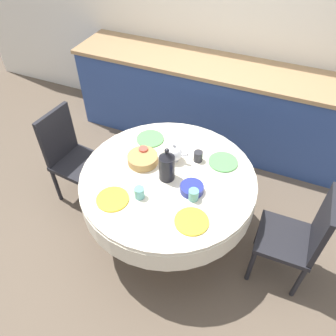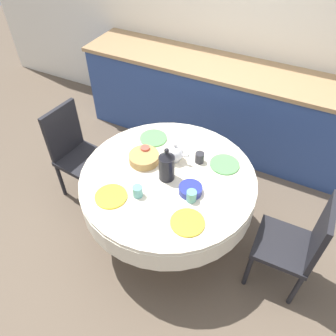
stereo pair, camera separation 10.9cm
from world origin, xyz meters
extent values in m
plane|color=brown|center=(0.00, 0.00, 0.00)|extent=(12.00, 12.00, 0.00)
cube|color=silver|center=(0.00, 1.77, 1.30)|extent=(7.00, 0.05, 2.60)
cube|color=#2D4784|center=(0.00, 1.43, 0.45)|extent=(3.20, 0.60, 0.90)
cube|color=#A37F56|center=(0.00, 1.43, 0.92)|extent=(3.24, 0.64, 0.04)
cylinder|color=brown|center=(0.00, 0.00, 0.02)|extent=(0.44, 0.44, 0.04)
cylinder|color=brown|center=(0.00, 0.00, 0.28)|extent=(0.11, 0.11, 0.47)
cylinder|color=silver|center=(0.00, 0.00, 0.60)|extent=(1.34, 1.34, 0.18)
cylinder|color=silver|center=(0.00, 0.00, 0.71)|extent=(1.33, 1.33, 0.03)
cube|color=black|center=(0.94, 0.01, 0.42)|extent=(0.41, 0.41, 0.04)
cube|color=black|center=(1.12, 0.02, 0.68)|extent=(0.04, 0.38, 0.48)
cylinder|color=black|center=(0.76, -0.16, 0.20)|extent=(0.04, 0.04, 0.40)
cylinder|color=black|center=(0.76, 0.19, 0.20)|extent=(0.04, 0.04, 0.40)
cylinder|color=black|center=(1.12, -0.16, 0.20)|extent=(0.04, 0.04, 0.40)
cylinder|color=black|center=(1.11, 0.19, 0.20)|extent=(0.04, 0.04, 0.40)
cube|color=black|center=(-0.93, 0.09, 0.42)|extent=(0.44, 0.44, 0.04)
cube|color=black|center=(-1.11, 0.11, 0.68)|extent=(0.07, 0.38, 0.48)
cylinder|color=black|center=(-0.74, 0.25, 0.20)|extent=(0.04, 0.04, 0.40)
cylinder|color=black|center=(-0.77, -0.10, 0.20)|extent=(0.04, 0.04, 0.40)
cylinder|color=black|center=(-1.09, 0.28, 0.20)|extent=(0.04, 0.04, 0.40)
cylinder|color=black|center=(-1.12, -0.07, 0.20)|extent=(0.04, 0.04, 0.40)
cylinder|color=yellow|center=(-0.26, -0.37, 0.73)|extent=(0.23, 0.23, 0.01)
cylinder|color=#5BA39E|center=(-0.10, -0.27, 0.77)|extent=(0.07, 0.07, 0.09)
cylinder|color=yellow|center=(0.31, -0.33, 0.73)|extent=(0.23, 0.23, 0.01)
cylinder|color=#5BA39E|center=(0.25, -0.14, 0.77)|extent=(0.07, 0.07, 0.09)
cylinder|color=#5BA85B|center=(-0.31, 0.33, 0.73)|extent=(0.23, 0.23, 0.01)
cylinder|color=#CC4C3D|center=(-0.26, 0.12, 0.77)|extent=(0.07, 0.07, 0.09)
cylinder|color=#5BA85B|center=(0.34, 0.30, 0.73)|extent=(0.23, 0.23, 0.01)
cylinder|color=#28282D|center=(0.15, 0.25, 0.77)|extent=(0.07, 0.07, 0.09)
cylinder|color=black|center=(0.00, -0.02, 0.82)|extent=(0.12, 0.12, 0.20)
cone|color=black|center=(0.00, -0.02, 0.95)|extent=(0.11, 0.11, 0.05)
sphere|color=black|center=(0.00, -0.02, 0.99)|extent=(0.04, 0.04, 0.04)
cylinder|color=white|center=(-0.03, 0.18, 0.73)|extent=(0.07, 0.07, 0.01)
sphere|color=white|center=(-0.03, 0.18, 0.80)|extent=(0.13, 0.13, 0.13)
cylinder|color=white|center=(0.05, 0.18, 0.81)|extent=(0.08, 0.02, 0.05)
sphere|color=white|center=(-0.03, 0.18, 0.88)|extent=(0.03, 0.03, 0.03)
cylinder|color=#AD844C|center=(-0.24, 0.06, 0.76)|extent=(0.24, 0.24, 0.07)
cylinder|color=navy|center=(0.22, -0.07, 0.75)|extent=(0.17, 0.17, 0.05)
camera|label=1|loc=(0.68, -1.58, 2.49)|focal=35.00mm
camera|label=2|loc=(0.78, -1.53, 2.49)|focal=35.00mm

